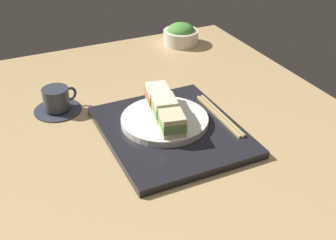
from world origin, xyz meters
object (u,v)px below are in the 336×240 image
at_px(sandwich_middle, 165,108).
at_px(chopsticks_pair, 219,115).
at_px(salad_bowl, 181,35).
at_px(coffee_cup, 57,101).
at_px(sandwich_far, 158,96).
at_px(sandwich_plate, 165,120).
at_px(sandwich_near, 172,122).

height_order(sandwich_middle, chopsticks_pair, sandwich_middle).
bearing_deg(salad_bowl, coffee_cup, 119.33).
relative_size(sandwich_middle, sandwich_far, 1.02).
height_order(sandwich_plate, salad_bowl, salad_bowl).
height_order(sandwich_plate, chopsticks_pair, sandwich_plate).
bearing_deg(sandwich_middle, sandwich_plate, -26.57).
height_order(sandwich_near, coffee_cup, sandwich_near).
relative_size(sandwich_far, chopsticks_pair, 0.35).
height_order(sandwich_near, salad_bowl, sandwich_near).
relative_size(sandwich_near, salad_bowl, 0.63).
bearing_deg(coffee_cup, sandwich_far, -121.60).
bearing_deg(sandwich_middle, coffee_cup, 47.03).
relative_size(sandwich_near, sandwich_middle, 1.01).
bearing_deg(sandwich_middle, chopsticks_pair, -102.33).
xyz_separation_m(sandwich_middle, sandwich_far, (0.07, -0.01, -0.00)).
xyz_separation_m(sandwich_plate, sandwich_near, (-0.07, 0.01, 0.03)).
height_order(salad_bowl, coffee_cup, salad_bowl).
xyz_separation_m(sandwich_plate, chopsticks_pair, (-0.03, -0.15, -0.01)).
relative_size(sandwich_near, chopsticks_pair, 0.37).
xyz_separation_m(sandwich_plate, coffee_cup, (0.22, 0.23, 0.00)).
height_order(sandwich_near, sandwich_far, sandwich_far).
bearing_deg(sandwich_near, salad_bowl, -28.41).
xyz_separation_m(sandwich_near, chopsticks_pair, (0.03, -0.16, -0.04)).
distance_m(chopsticks_pair, coffee_cup, 0.45).
relative_size(sandwich_plate, chopsticks_pair, 1.00).
distance_m(sandwich_middle, sandwich_far, 0.07).
bearing_deg(sandwich_near, chopsticks_pair, -77.64).
relative_size(sandwich_plate, sandwich_far, 2.83).
distance_m(sandwich_plate, sandwich_far, 0.08).
bearing_deg(sandwich_near, sandwich_middle, -9.33).
xyz_separation_m(sandwich_middle, chopsticks_pair, (-0.03, -0.15, -0.04)).
xyz_separation_m(sandwich_plate, salad_bowl, (0.52, -0.30, 0.01)).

